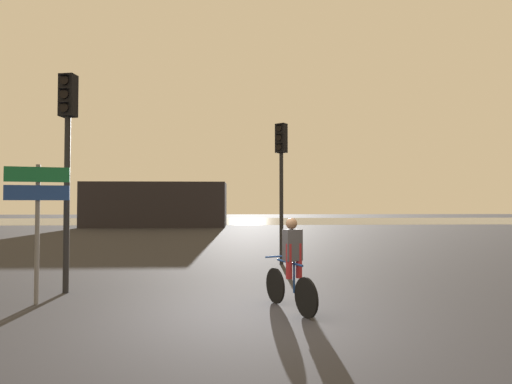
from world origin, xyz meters
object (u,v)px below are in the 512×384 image
traffic_light_near_left (67,141)px  traffic_light_center (281,166)px  cyclist (291,264)px  distant_building (157,205)px  direction_sign_post (37,208)px

traffic_light_near_left → traffic_light_center: bearing=-132.2°
traffic_light_near_left → traffic_light_center: size_ratio=1.06×
traffic_light_center → cyclist: 5.73m
traffic_light_center → cyclist: traffic_light_center is taller
traffic_light_center → cyclist: size_ratio=2.68×
distant_building → traffic_light_near_left: traffic_light_near_left is taller
cyclist → traffic_light_center: bearing=62.2°
traffic_light_center → direction_sign_post: traffic_light_center is taller
cyclist → direction_sign_post: bearing=148.9°
traffic_light_near_left → direction_sign_post: traffic_light_near_left is taller
distant_building → traffic_light_near_left: bearing=-82.8°
traffic_light_near_left → traffic_light_center: (4.92, 3.70, -0.17)m
direction_sign_post → cyclist: 4.81m
distant_building → direction_sign_post: (2.86, -24.64, 0.04)m
traffic_light_near_left → cyclist: traffic_light_near_left is taller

